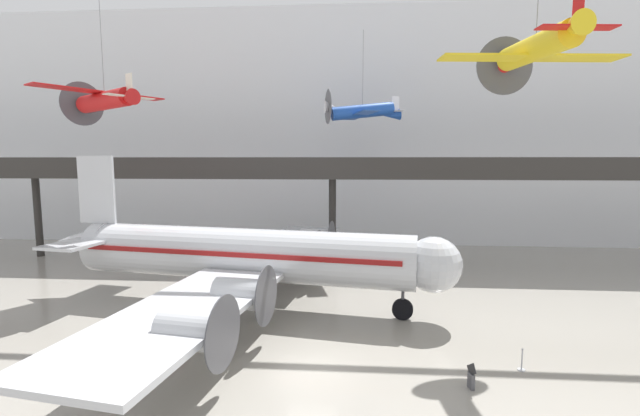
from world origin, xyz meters
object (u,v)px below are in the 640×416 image
Objects in this scene: suspended_plane_yellow_lowwing at (536,49)px; suspended_plane_blue_trainer at (363,112)px; stanchion_barrier at (522,364)px; info_sign_pedestal at (471,379)px; suspended_plane_red_highwing at (105,100)px; airliner_silver_main at (241,255)px.

suspended_plane_blue_trainer is at bearing 17.47° from suspended_plane_yellow_lowwing.
suspended_plane_blue_trainer reaches higher than stanchion_barrier.
suspended_plane_blue_trainer is 21.06m from suspended_plane_yellow_lowwing.
stanchion_barrier is at bearing 155.58° from suspended_plane_yellow_lowwing.
suspended_plane_yellow_lowwing reaches higher than suspended_plane_blue_trainer.
suspended_plane_blue_trainer is at bearing 87.38° from info_sign_pedestal.
suspended_plane_blue_trainer reaches higher than suspended_plane_red_highwing.
suspended_plane_yellow_lowwing is at bearing -7.16° from airliner_silver_main.
suspended_plane_red_highwing is (-11.25, 3.91, 10.87)m from airliner_silver_main.
stanchion_barrier is at bearing 20.64° from info_sign_pedestal.
suspended_plane_yellow_lowwing is 16.27m from info_sign_pedestal.
airliner_silver_main is 17.69m from stanchion_barrier.
suspended_plane_blue_trainer is at bearing -118.83° from suspended_plane_red_highwing.
suspended_plane_yellow_lowwing is 0.99× the size of suspended_plane_red_highwing.
airliner_silver_main is 3.58× the size of suspended_plane_blue_trainer.
suspended_plane_blue_trainer is 22.37m from suspended_plane_red_highwing.
suspended_plane_yellow_lowwing is at bearing 98.65° from suspended_plane_blue_trainer.
info_sign_pedestal is (-2.85, -1.87, 0.13)m from stanchion_barrier.
info_sign_pedestal is at bearing -176.94° from suspended_plane_red_highwing.
suspended_plane_yellow_lowwing is at bearing 70.92° from stanchion_barrier.
suspended_plane_blue_trainer is 27.49m from stanchion_barrier.
stanchion_barrier is at bearing -17.71° from airliner_silver_main.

